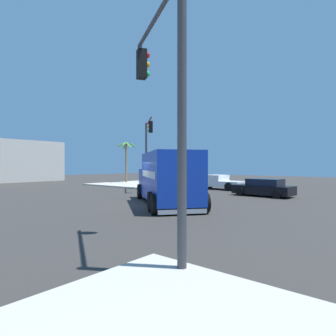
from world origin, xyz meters
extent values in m
plane|color=#33302D|center=(0.00, 0.00, 0.00)|extent=(100.00, 100.00, 0.00)
cube|color=#B2ADA0|center=(12.22, 12.22, 0.07)|extent=(10.53, 10.53, 0.14)
cube|color=#1438AD|center=(0.09, -1.59, 1.69)|extent=(5.61, 6.21, 2.69)
cube|color=#1438AD|center=(2.63, 1.63, 1.20)|extent=(3.06, 2.98, 1.70)
cube|color=black|center=(3.16, 2.30, 1.54)|extent=(1.63, 1.31, 0.88)
cube|color=#B2B2B7|center=(-1.71, -3.87, 0.19)|extent=(1.93, 1.58, 0.21)
cube|color=white|center=(-0.86, -0.84, 1.83)|extent=(3.14, 3.97, 0.36)
cube|color=white|center=(1.04, -2.34, 1.83)|extent=(3.14, 3.97, 0.36)
cylinder|color=black|center=(1.62, 2.36, 0.50)|extent=(0.84, 0.96, 1.00)
cylinder|color=black|center=(3.57, 0.82, 0.50)|extent=(0.84, 0.96, 1.00)
cylinder|color=black|center=(-1.76, -1.93, 0.50)|extent=(0.84, 0.96, 1.00)
cylinder|color=black|center=(0.19, -3.46, 0.50)|extent=(0.84, 0.96, 1.00)
cylinder|color=black|center=(-2.41, -2.75, 0.50)|extent=(0.84, 0.96, 1.00)
cylinder|color=black|center=(-0.46, -4.29, 0.50)|extent=(0.84, 0.96, 1.00)
cylinder|color=#38383D|center=(7.68, 7.68, 3.29)|extent=(0.20, 0.20, 6.30)
cylinder|color=#38383D|center=(6.13, 5.87, 6.19)|extent=(3.19, 3.69, 0.12)
cylinder|color=#38383D|center=(4.81, 4.33, 6.07)|extent=(0.03, 0.03, 0.25)
cube|color=black|center=(4.81, 4.33, 5.47)|extent=(0.42, 0.42, 0.95)
sphere|color=red|center=(4.67, 4.45, 5.78)|extent=(0.20, 0.20, 0.20)
sphere|color=#EFA314|center=(4.67, 4.45, 5.47)|extent=(0.20, 0.20, 0.20)
sphere|color=#19CC4C|center=(4.67, 4.45, 5.16)|extent=(0.20, 0.20, 0.20)
cylinder|color=#38383D|center=(-7.27, -8.08, 3.38)|extent=(0.20, 0.20, 6.48)
cylinder|color=#38383D|center=(-6.28, -6.41, 6.37)|extent=(2.09, 3.40, 0.12)
cylinder|color=#38383D|center=(-5.47, -5.04, 6.24)|extent=(0.03, 0.03, 0.25)
cube|color=black|center=(-5.47, -5.04, 5.64)|extent=(0.41, 0.41, 0.95)
sphere|color=red|center=(-5.31, -5.13, 5.96)|extent=(0.20, 0.20, 0.20)
sphere|color=#EFA314|center=(-5.31, -5.13, 5.65)|extent=(0.20, 0.20, 0.20)
sphere|color=#19CC4C|center=(-5.31, -5.13, 5.34)|extent=(0.20, 0.20, 0.20)
cube|color=white|center=(12.10, 3.94, 0.53)|extent=(2.05, 1.63, 0.50)
cube|color=white|center=(11.99, 2.34, 0.83)|extent=(2.06, 1.83, 1.10)
cube|color=black|center=(11.99, 2.34, 1.12)|extent=(1.89, 1.55, 0.48)
cube|color=white|center=(11.86, 0.49, 0.56)|extent=(2.08, 2.13, 0.55)
cylinder|color=black|center=(11.08, 3.87, 0.38)|extent=(0.29, 0.77, 0.76)
cylinder|color=black|center=(13.09, 3.73, 0.38)|extent=(0.29, 0.77, 0.76)
cylinder|color=black|center=(10.85, 0.45, 0.38)|extent=(0.29, 0.77, 0.76)
cylinder|color=black|center=(12.86, 0.31, 0.38)|extent=(0.29, 0.77, 0.76)
cube|color=black|center=(8.69, -3.56, 0.48)|extent=(2.07, 4.40, 0.65)
cube|color=black|center=(8.69, -3.71, 1.06)|extent=(1.73, 2.50, 0.50)
cylinder|color=black|center=(7.87, -2.08, 0.31)|extent=(0.24, 0.63, 0.62)
cylinder|color=black|center=(9.70, -2.20, 0.31)|extent=(0.24, 0.63, 0.62)
cylinder|color=black|center=(7.69, -4.91, 0.31)|extent=(0.24, 0.63, 0.62)
cylinder|color=black|center=(9.52, -5.03, 0.31)|extent=(0.24, 0.63, 0.62)
cylinder|color=#7A6647|center=(12.47, 16.04, 2.69)|extent=(0.26, 0.26, 5.11)
ellipsoid|color=#427F38|center=(13.15, 15.91, 4.98)|extent=(1.46, 0.63, 0.80)
ellipsoid|color=#427F38|center=(12.77, 16.61, 4.91)|extent=(0.95, 1.36, 0.94)
ellipsoid|color=#427F38|center=(12.36, 16.76, 5.06)|extent=(0.59, 1.52, 0.66)
ellipsoid|color=#427F38|center=(11.84, 16.35, 5.00)|extent=(1.45, 0.96, 0.77)
ellipsoid|color=#427F38|center=(11.84, 15.66, 5.08)|extent=(1.46, 1.09, 0.61)
ellipsoid|color=#427F38|center=(12.33, 15.37, 4.96)|extent=(0.63, 1.44, 0.84)
ellipsoid|color=#427F38|center=(12.99, 15.54, 5.05)|extent=(1.31, 1.29, 0.67)
camera|label=1|loc=(-12.02, -11.69, 2.32)|focal=30.18mm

